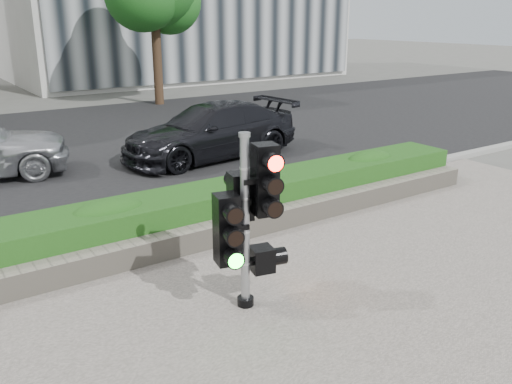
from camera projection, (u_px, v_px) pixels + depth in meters
ground at (275, 299)px, 6.84m from camera, size 120.00×120.00×0.00m
road at (59, 148)px, 14.70m from camera, size 60.00×13.00×0.02m
curb at (167, 221)px, 9.30m from camera, size 60.00×0.25×0.12m
stone_wall at (202, 236)px, 8.27m from camera, size 12.00×0.32×0.34m
hedge at (183, 214)px, 8.73m from camera, size 12.00×1.00×0.68m
traffic_signal at (246, 213)px, 6.32m from camera, size 0.78×0.62×2.15m
car_dark at (211, 131)px, 13.45m from camera, size 4.76×2.27×1.34m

